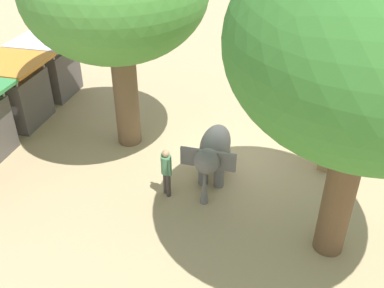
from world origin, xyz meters
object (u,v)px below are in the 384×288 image
at_px(wooden_bench, 327,151).
at_px(picnic_table_near, 309,110).
at_px(shade_tree_main, 375,43).
at_px(market_stall_orange, 17,95).
at_px(elephant, 213,151).
at_px(market_stall_white, 51,70).
at_px(person_handler, 166,169).

xyz_separation_m(wooden_bench, picnic_table_near, (2.62, 0.67, 0.12)).
distance_m(shade_tree_main, market_stall_orange, 13.15).
xyz_separation_m(shade_tree_main, picnic_table_near, (6.63, 0.65, -5.00)).
height_order(shade_tree_main, market_stall_orange, shade_tree_main).
relative_size(shade_tree_main, picnic_table_near, 4.04).
bearing_deg(shade_tree_main, market_stall_orange, 70.41).
distance_m(elephant, market_stall_orange, 8.35).
distance_m(market_stall_orange, market_stall_white, 2.60).
height_order(wooden_bench, market_stall_orange, market_stall_orange).
bearing_deg(picnic_table_near, elephant, 171.16).
height_order(elephant, shade_tree_main, shade_tree_main).
xyz_separation_m(elephant, market_stall_white, (4.59, 8.11, 0.04)).
bearing_deg(person_handler, wooden_bench, -15.61).
relative_size(shade_tree_main, market_stall_orange, 3.16).
xyz_separation_m(picnic_table_near, market_stall_orange, (-2.49, 11.00, 0.55)).
bearing_deg(elephant, picnic_table_near, 148.55).
height_order(market_stall_orange, market_stall_white, same).
xyz_separation_m(wooden_bench, market_stall_orange, (0.14, 11.67, 0.67)).
relative_size(picnic_table_near, market_stall_orange, 0.78).
bearing_deg(picnic_table_near, wooden_bench, -141.71).
relative_size(picnic_table_near, market_stall_white, 0.78).
bearing_deg(market_stall_orange, market_stall_white, 0.00).
bearing_deg(market_stall_white, picnic_table_near, -90.60).
height_order(elephant, market_stall_orange, market_stall_orange).
relative_size(person_handler, market_stall_white, 0.64).
bearing_deg(wooden_bench, picnic_table_near, -147.79).
bearing_deg(wooden_bench, person_handler, -40.82).
height_order(wooden_bench, picnic_table_near, wooden_bench).
xyz_separation_m(shade_tree_main, market_stall_orange, (4.15, 11.66, -4.45)).
bearing_deg(market_stall_white, shade_tree_main, -120.07).
relative_size(elephant, person_handler, 1.52).
distance_m(elephant, shade_tree_main, 6.11).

